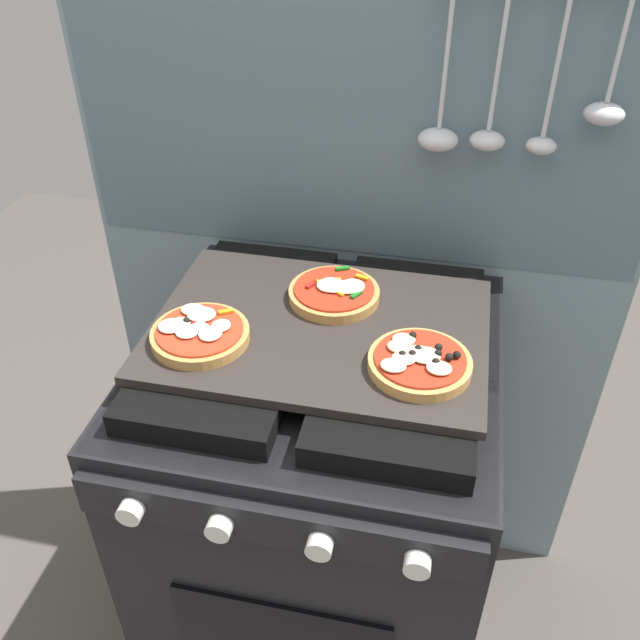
{
  "coord_description": "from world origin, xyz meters",
  "views": [
    {
      "loc": [
        0.19,
        -0.87,
        1.58
      ],
      "look_at": [
        0.0,
        0.0,
        0.93
      ],
      "focal_mm": 38.47,
      "sensor_mm": 36.0,
      "label": 1
    }
  ],
  "objects_px": {
    "baking_tray": "(320,329)",
    "pizza_left": "(199,333)",
    "pizza_center": "(335,292)",
    "pizza_right": "(419,361)",
    "stove": "(320,509)"
  },
  "relations": [
    {
      "from": "stove",
      "to": "pizza_center",
      "type": "relative_size",
      "value": 5.79
    },
    {
      "from": "baking_tray",
      "to": "stove",
      "type": "bearing_deg",
      "value": -90.0
    },
    {
      "from": "pizza_left",
      "to": "pizza_center",
      "type": "height_order",
      "value": "pizza_left"
    },
    {
      "from": "baking_tray",
      "to": "pizza_left",
      "type": "distance_m",
      "value": 0.19
    },
    {
      "from": "pizza_left",
      "to": "pizza_right",
      "type": "distance_m",
      "value": 0.34
    },
    {
      "from": "pizza_left",
      "to": "pizza_right",
      "type": "height_order",
      "value": "same"
    },
    {
      "from": "stove",
      "to": "pizza_left",
      "type": "height_order",
      "value": "pizza_left"
    },
    {
      "from": "baking_tray",
      "to": "pizza_center",
      "type": "xyz_separation_m",
      "value": [
        0.01,
        0.08,
        0.02
      ]
    },
    {
      "from": "baking_tray",
      "to": "pizza_center",
      "type": "distance_m",
      "value": 0.08
    },
    {
      "from": "pizza_left",
      "to": "pizza_center",
      "type": "bearing_deg",
      "value": 40.05
    },
    {
      "from": "stove",
      "to": "pizza_right",
      "type": "distance_m",
      "value": 0.51
    },
    {
      "from": "baking_tray",
      "to": "pizza_center",
      "type": "relative_size",
      "value": 3.48
    },
    {
      "from": "pizza_right",
      "to": "stove",
      "type": "bearing_deg",
      "value": 156.14
    },
    {
      "from": "pizza_right",
      "to": "pizza_center",
      "type": "bearing_deg",
      "value": 135.55
    },
    {
      "from": "pizza_left",
      "to": "pizza_right",
      "type": "relative_size",
      "value": 1.0
    }
  ]
}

